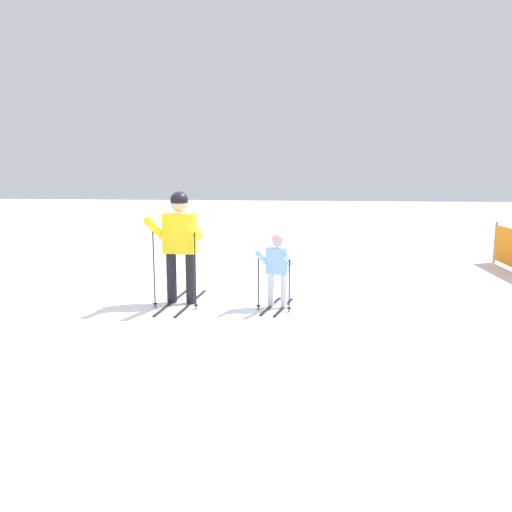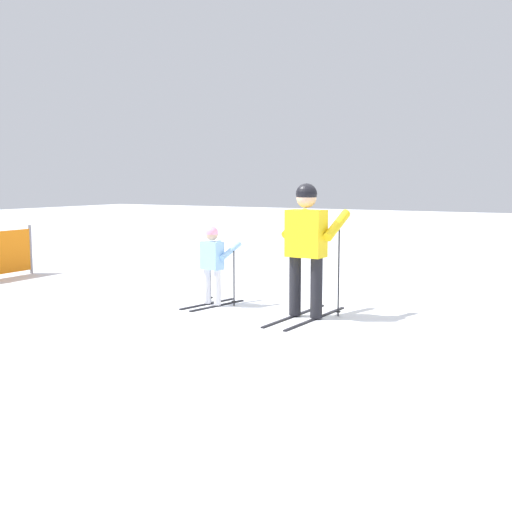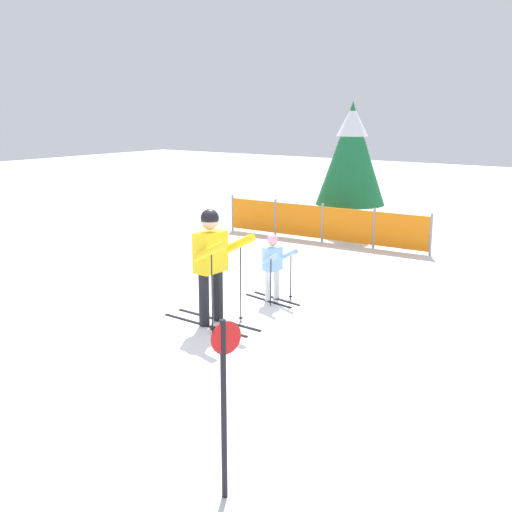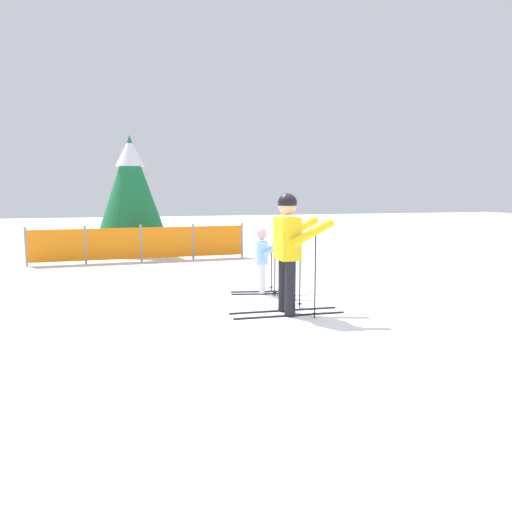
% 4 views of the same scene
% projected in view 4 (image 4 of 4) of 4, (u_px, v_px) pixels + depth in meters
% --- Properties ---
extents(ground_plane, '(60.00, 60.00, 0.00)m').
position_uv_depth(ground_plane, '(294.00, 312.00, 7.53)').
color(ground_plane, white).
extents(skier_adult, '(1.69, 0.77, 1.78)m').
position_uv_depth(skier_adult, '(289.00, 242.00, 7.27)').
color(skier_adult, black).
rests_on(skier_adult, ground_plane).
extents(skier_child, '(1.12, 0.55, 1.16)m').
position_uv_depth(skier_child, '(263.00, 255.00, 8.80)').
color(skier_child, black).
rests_on(skier_child, ground_plane).
extents(safety_fence, '(5.52, 0.24, 0.96)m').
position_uv_depth(safety_fence, '(141.00, 243.00, 12.90)').
color(safety_fence, gray).
rests_on(safety_fence, ground_plane).
extents(conifer_far, '(1.83, 1.83, 3.40)m').
position_uv_depth(conifer_far, '(131.00, 181.00, 14.25)').
color(conifer_far, '#4C3823').
rests_on(conifer_far, ground_plane).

